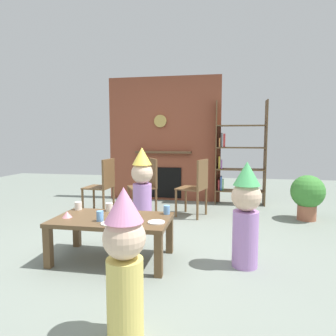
{
  "coord_description": "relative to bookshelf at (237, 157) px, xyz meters",
  "views": [
    {
      "loc": [
        0.8,
        -3.21,
        1.24
      ],
      "look_at": [
        0.15,
        0.4,
        0.86
      ],
      "focal_mm": 31.87,
      "sensor_mm": 36.0,
      "label": 1
    }
  ],
  "objects": [
    {
      "name": "paper_cup_near_right",
      "position": [
        -1.48,
        -2.57,
        -0.41
      ],
      "size": [
        0.08,
        0.08,
        0.09
      ],
      "primitive_type": "cylinder",
      "color": "silver",
      "rests_on": "coffee_table"
    },
    {
      "name": "dining_chair_middle",
      "position": [
        -1.44,
        -0.99,
        -0.37
      ],
      "size": [
        0.54,
        0.54,
        0.9
      ],
      "rotation": [
        0.0,
        0.0,
        3.65
      ],
      "color": "brown",
      "rests_on": "ground_plane"
    },
    {
      "name": "paper_plate_front",
      "position": [
        -1.28,
        -3.04,
        -0.44
      ],
      "size": [
        0.18,
        0.18,
        0.01
      ],
      "primitive_type": "cylinder",
      "color": "white",
      "rests_on": "coffee_table"
    },
    {
      "name": "table_fork",
      "position": [
        -1.35,
        -2.61,
        -0.45
      ],
      "size": [
        0.14,
        0.07,
        0.01
      ],
      "primitive_type": "cube",
      "rotation": [
        0.0,
        0.0,
        0.41
      ],
      "color": "silver",
      "rests_on": "coffee_table"
    },
    {
      "name": "bookshelf",
      "position": [
        0.0,
        0.0,
        0.0
      ],
      "size": [
        0.9,
        0.28,
        1.9
      ],
      "color": "brown",
      "rests_on": "ground_plane"
    },
    {
      "name": "dining_chair_left",
      "position": [
        -2.12,
        -1.17,
        -0.37
      ],
      "size": [
        0.43,
        0.43,
        0.9
      ],
      "rotation": [
        0.0,
        0.0,
        3.07
      ],
      "color": "brown",
      "rests_on": "ground_plane"
    },
    {
      "name": "ground_plane",
      "position": [
        -1.08,
        -2.4,
        -0.89
      ],
      "size": [
        12.0,
        12.0,
        0.0
      ],
      "primitive_type": "plane",
      "color": "gray"
    },
    {
      "name": "child_by_the_chairs",
      "position": [
        -1.37,
        -1.6,
        -0.3
      ],
      "size": [
        0.3,
        0.3,
        1.1
      ],
      "rotation": [
        0.0,
        0.0,
        -1.56
      ],
      "color": "#B27FCC",
      "rests_on": "ground_plane"
    },
    {
      "name": "paper_plate_rear",
      "position": [
        -0.87,
        -2.93,
        -0.44
      ],
      "size": [
        0.16,
        0.16,
        0.01
      ],
      "primitive_type": "cylinder",
      "color": "white",
      "rests_on": "coffee_table"
    },
    {
      "name": "child_with_cone_hat",
      "position": [
        -0.84,
        -3.94,
        -0.39
      ],
      "size": [
        0.26,
        0.26,
        0.95
      ],
      "rotation": [
        0.0,
        0.0,
        1.99
      ],
      "color": "#E0CC66",
      "rests_on": "ground_plane"
    },
    {
      "name": "brick_fireplace_feature",
      "position": [
        -1.39,
        0.2,
        0.31
      ],
      "size": [
        2.2,
        0.28,
        2.4
      ],
      "color": "brown",
      "rests_on": "ground_plane"
    },
    {
      "name": "dining_chair_right",
      "position": [
        -0.64,
        -1.02,
        -0.37
      ],
      "size": [
        0.5,
        0.5,
        0.9
      ],
      "rotation": [
        0.0,
        0.0,
        2.83
      ],
      "color": "brown",
      "rests_on": "ground_plane"
    },
    {
      "name": "paper_cup_center",
      "position": [
        -1.42,
        -2.97,
        -0.4
      ],
      "size": [
        0.07,
        0.07,
        0.1
      ],
      "primitive_type": "cylinder",
      "color": "#669EE0",
      "rests_on": "coffee_table"
    },
    {
      "name": "birthday_cake_slice",
      "position": [
        -1.8,
        -2.9,
        -0.42
      ],
      "size": [
        0.1,
        0.1,
        0.06
      ],
      "primitive_type": "cone",
      "color": "pink",
      "rests_on": "coffee_table"
    },
    {
      "name": "paper_cup_near_left",
      "position": [
        -0.83,
        -2.59,
        -0.4
      ],
      "size": [
        0.07,
        0.07,
        0.09
      ],
      "primitive_type": "cylinder",
      "color": "#669EE0",
      "rests_on": "coffee_table"
    },
    {
      "name": "coffee_table",
      "position": [
        -1.35,
        -2.83,
        -0.51
      ],
      "size": [
        1.16,
        0.66,
        0.43
      ],
      "color": "brown",
      "rests_on": "ground_plane"
    },
    {
      "name": "child_in_pink",
      "position": [
        -0.04,
        -2.76,
        -0.35
      ],
      "size": [
        0.28,
        0.28,
        1.01
      ],
      "rotation": [
        0.0,
        0.0,
        -3.09
      ],
      "color": "#B27FCC",
      "rests_on": "ground_plane"
    },
    {
      "name": "potted_plant_tall",
      "position": [
        1.0,
        -0.92,
        -0.49
      ],
      "size": [
        0.49,
        0.49,
        0.68
      ],
      "color": "#9E5B42",
      "rests_on": "ground_plane"
    },
    {
      "name": "paper_cup_far_left",
      "position": [
        -1.84,
        -2.58,
        -0.41
      ],
      "size": [
        0.08,
        0.08,
        0.09
      ],
      "primitive_type": "cylinder",
      "color": "silver",
      "rests_on": "coffee_table"
    }
  ]
}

